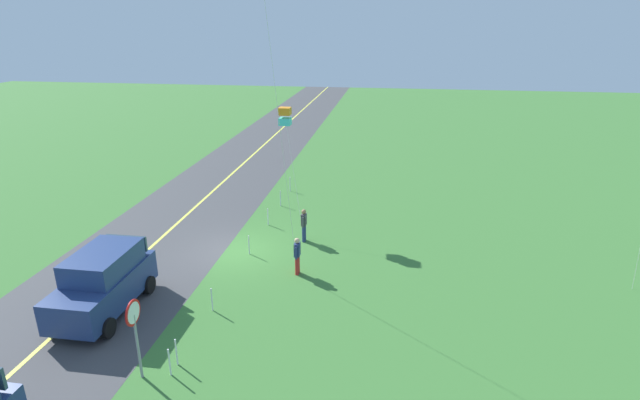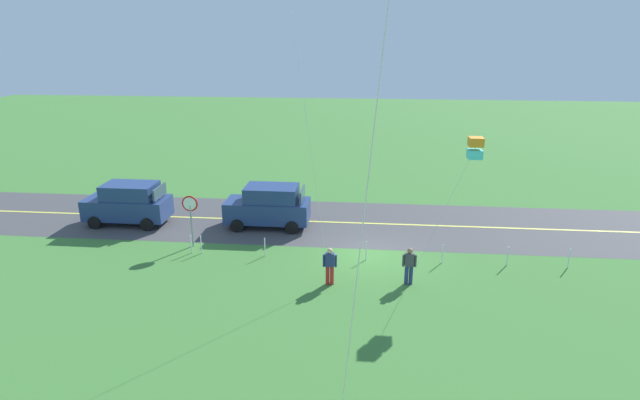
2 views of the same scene
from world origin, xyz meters
name	(u,v)px [view 1 (image 1 of 2)]	position (x,y,z in m)	size (l,w,h in m)	color
ground_plane	(236,252)	(0.00, 0.00, -0.05)	(120.00, 120.00, 0.10)	#3D7533
asphalt_road	(153,246)	(0.00, -4.00, 0.00)	(120.00, 7.00, 0.00)	#424244
road_centre_stripe	(153,245)	(0.00, -4.00, 0.01)	(120.00, 0.16, 0.00)	#E5E04C
car_suv_foreground	(103,281)	(5.36, -3.07, 1.15)	(4.40, 2.12, 2.24)	navy
stop_sign	(135,324)	(8.53, -0.10, 1.80)	(0.76, 0.08, 2.56)	gray
person_adult_near	(304,224)	(-1.57, 2.87, 0.86)	(0.58, 0.22, 1.60)	navy
person_adult_companion	(297,255)	(1.64, 3.19, 0.86)	(0.58, 0.22, 1.60)	red
kite_red_low	(285,117)	(-4.02, 1.54, 5.45)	(2.74, 1.63, 5.90)	silver
fence_post_0	(290,184)	(-8.66, 0.70, 0.45)	(0.05, 0.05, 0.90)	silver
fence_post_1	(280,198)	(-6.06, 0.70, 0.45)	(0.05, 0.05, 0.90)	silver
fence_post_2	(268,217)	(-3.22, 0.70, 0.45)	(0.05, 0.05, 0.90)	silver
fence_post_3	(249,245)	(0.18, 0.70, 0.45)	(0.05, 0.05, 0.90)	silver
fence_post_4	(212,300)	(4.84, 0.70, 0.45)	(0.05, 0.05, 0.90)	silver
fence_post_5	(176,352)	(7.85, 0.70, 0.45)	(0.05, 0.05, 0.90)	silver
fence_post_6	(170,362)	(8.33, 0.70, 0.45)	(0.05, 0.05, 0.90)	silver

